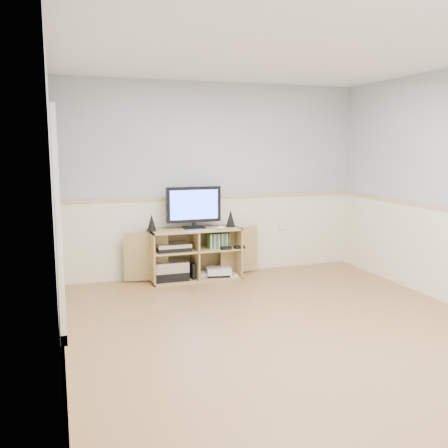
% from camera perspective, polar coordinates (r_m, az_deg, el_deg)
% --- Properties ---
extents(room, '(4.04, 4.54, 2.54)m').
position_cam_1_polar(room, '(4.58, 6.25, 2.90)').
color(room, tan).
rests_on(room, ground).
extents(media_cabinet, '(1.79, 0.43, 0.65)m').
position_cam_1_polar(media_cabinet, '(6.43, -3.44, -3.29)').
color(media_cabinet, tan).
rests_on(media_cabinet, floor).
extents(monitor, '(0.71, 0.18, 0.53)m').
position_cam_1_polar(monitor, '(6.32, -3.48, 2.09)').
color(monitor, black).
rests_on(monitor, media_cabinet).
extents(speaker_left, '(0.11, 0.11, 0.21)m').
position_cam_1_polar(speaker_left, '(6.20, -8.27, 0.15)').
color(speaker_left, black).
rests_on(speaker_left, media_cabinet).
extents(speaker_right, '(0.12, 0.12, 0.22)m').
position_cam_1_polar(speaker_right, '(6.47, 0.76, 0.66)').
color(speaker_right, black).
rests_on(speaker_right, media_cabinet).
extents(keyboard, '(0.31, 0.14, 0.01)m').
position_cam_1_polar(keyboard, '(6.19, -2.90, -0.71)').
color(keyboard, white).
rests_on(keyboard, media_cabinet).
extents(mouse, '(0.10, 0.08, 0.04)m').
position_cam_1_polar(mouse, '(6.27, -0.42, -0.46)').
color(mouse, white).
rests_on(mouse, media_cabinet).
extents(av_components, '(0.51, 0.31, 0.47)m').
position_cam_1_polar(av_components, '(6.33, -6.00, -4.57)').
color(av_components, black).
rests_on(av_components, media_cabinet).
extents(game_consoles, '(0.46, 0.31, 0.11)m').
position_cam_1_polar(game_consoles, '(6.51, -0.75, -5.48)').
color(game_consoles, white).
rests_on(game_consoles, media_cabinet).
extents(game_cases, '(0.27, 0.13, 0.19)m').
position_cam_1_polar(game_cases, '(6.42, -0.64, -1.90)').
color(game_cases, '#3F8C3F').
rests_on(game_cases, media_cabinet).
extents(wall_outlet, '(0.12, 0.03, 0.12)m').
position_cam_1_polar(wall_outlet, '(7.00, 6.71, -0.09)').
color(wall_outlet, white).
rests_on(wall_outlet, wall_back).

